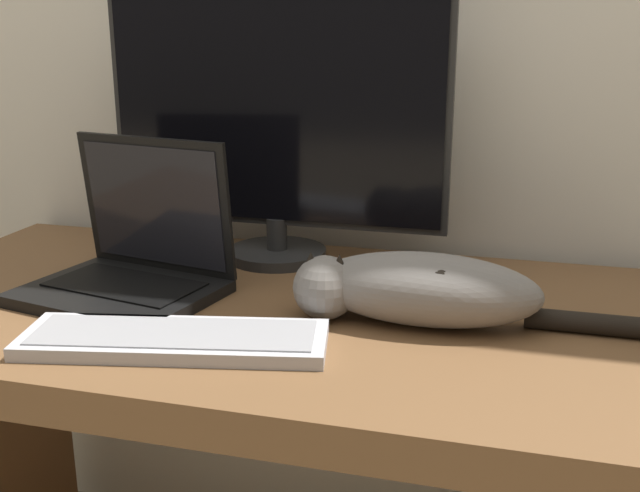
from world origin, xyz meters
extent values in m
cube|color=brown|center=(0.00, 0.36, 0.71)|extent=(1.38, 0.72, 0.06)
cylinder|color=#282828|center=(-0.06, 0.60, 0.75)|extent=(0.19, 0.19, 0.02)
cylinder|color=#282828|center=(-0.06, 0.60, 0.79)|extent=(0.04, 0.04, 0.06)
cube|color=#282828|center=(-0.06, 0.61, 1.03)|extent=(0.66, 0.02, 0.44)
cube|color=black|center=(-0.06, 0.59, 1.03)|extent=(0.64, 0.01, 0.42)
cube|color=black|center=(-0.24, 0.31, 0.75)|extent=(0.35, 0.30, 0.02)
cube|color=black|center=(-0.24, 0.33, 0.76)|extent=(0.27, 0.18, 0.00)
cube|color=black|center=(-0.22, 0.42, 0.88)|extent=(0.31, 0.09, 0.24)
cube|color=black|center=(-0.22, 0.41, 0.87)|extent=(0.28, 0.08, 0.21)
cube|color=#BCBCC1|center=(-0.07, 0.16, 0.75)|extent=(0.45, 0.22, 0.02)
cube|color=#939397|center=(-0.07, 0.16, 0.76)|extent=(0.41, 0.19, 0.00)
ellipsoid|color=gray|center=(0.27, 0.34, 0.79)|extent=(0.35, 0.14, 0.11)
ellipsoid|color=black|center=(0.28, 0.34, 0.82)|extent=(0.16, 0.10, 0.04)
sphere|color=gray|center=(0.11, 0.32, 0.79)|extent=(0.10, 0.10, 0.10)
cone|color=black|center=(0.09, 0.32, 0.83)|extent=(0.03, 0.03, 0.03)
cone|color=black|center=(0.13, 0.32, 0.83)|extent=(0.03, 0.03, 0.03)
cylinder|color=black|center=(0.52, 0.36, 0.75)|extent=(0.22, 0.03, 0.03)
camera|label=1|loc=(0.39, -0.74, 1.17)|focal=42.00mm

